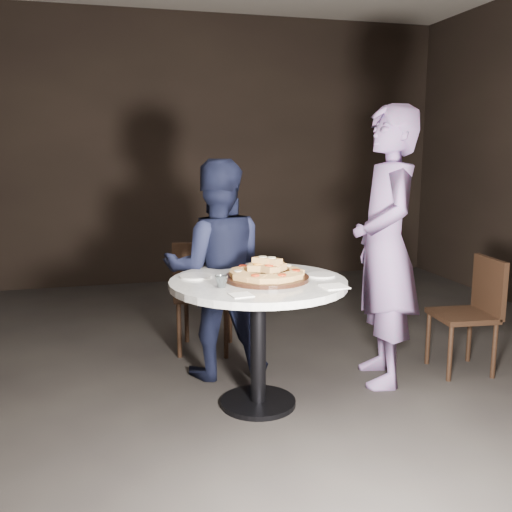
# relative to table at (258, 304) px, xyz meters

# --- Properties ---
(floor) EXTENTS (7.00, 7.00, 0.00)m
(floor) POSITION_rel_table_xyz_m (0.06, -0.06, -0.63)
(floor) COLOR black
(floor) RESTS_ON ground
(table) EXTENTS (1.14, 1.14, 0.77)m
(table) POSITION_rel_table_xyz_m (0.00, 0.00, 0.00)
(table) COLOR black
(table) RESTS_ON ground
(serving_board) EXTENTS (0.59, 0.59, 0.02)m
(serving_board) POSITION_rel_table_xyz_m (0.05, -0.01, 0.15)
(serving_board) COLOR black
(serving_board) RESTS_ON table
(focaccia_pile) EXTENTS (0.43, 0.44, 0.12)m
(focaccia_pile) POSITION_rel_table_xyz_m (0.05, -0.01, 0.20)
(focaccia_pile) COLOR tan
(focaccia_pile) RESTS_ON serving_board
(plate_left) EXTENTS (0.23, 0.23, 0.01)m
(plate_left) POSITION_rel_table_xyz_m (-0.34, 0.16, 0.15)
(plate_left) COLOR white
(plate_left) RESTS_ON table
(plate_right) EXTENTS (0.21, 0.21, 0.01)m
(plate_right) POSITION_rel_table_xyz_m (0.39, 0.00, 0.15)
(plate_right) COLOR white
(plate_right) RESTS_ON table
(water_glass) EXTENTS (0.09, 0.09, 0.07)m
(water_glass) POSITION_rel_table_xyz_m (-0.24, -0.13, 0.18)
(water_glass) COLOR silver
(water_glass) RESTS_ON table
(napkin_near) EXTENTS (0.12, 0.12, 0.01)m
(napkin_near) POSITION_rel_table_xyz_m (-0.18, -0.33, 0.15)
(napkin_near) COLOR white
(napkin_near) RESTS_ON table
(napkin_far) EXTENTS (0.14, 0.14, 0.01)m
(napkin_far) POSITION_rel_table_xyz_m (0.36, -0.28, 0.15)
(napkin_far) COLOR white
(napkin_far) RESTS_ON table
(chair_far) EXTENTS (0.51, 0.52, 0.86)m
(chair_far) POSITION_rel_table_xyz_m (-0.17, 0.95, -0.13)
(chair_far) COLOR black
(chair_far) RESTS_ON ground
(chair_right) EXTENTS (0.42, 0.40, 0.79)m
(chair_right) POSITION_rel_table_xyz_m (1.57, 0.16, -0.17)
(chair_right) COLOR black
(chair_right) RESTS_ON ground
(diner_navy) EXTENTS (0.77, 0.63, 1.45)m
(diner_navy) POSITION_rel_table_xyz_m (-0.14, 0.55, 0.10)
(diner_navy) COLOR black
(diner_navy) RESTS_ON ground
(diner_teal) EXTENTS (0.56, 0.73, 1.79)m
(diner_teal) POSITION_rel_table_xyz_m (0.89, 0.17, 0.27)
(diner_teal) COLOR slate
(diner_teal) RESTS_ON ground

